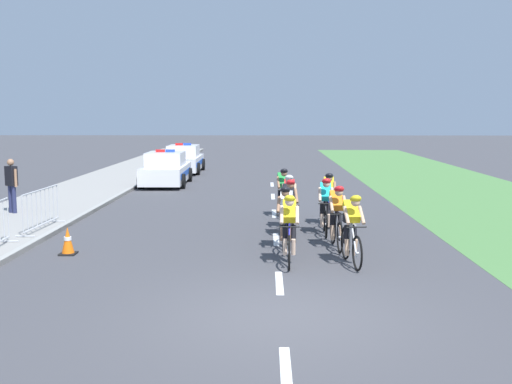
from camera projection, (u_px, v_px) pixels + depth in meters
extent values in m
plane|color=#424247|center=(282.00, 315.00, 9.63)|extent=(160.00, 160.00, 0.00)
cube|color=gray|center=(78.00, 194.00, 23.63)|extent=(3.65, 60.00, 0.12)
cube|color=#9E9E99|center=(122.00, 194.00, 23.60)|extent=(0.16, 60.00, 0.13)
cube|color=#4C7F42|center=(473.00, 196.00, 23.37)|extent=(7.00, 60.00, 0.01)
cube|color=white|center=(286.00, 372.00, 7.49)|extent=(0.14, 1.60, 0.01)
cube|color=white|center=(279.00, 283.00, 11.46)|extent=(0.14, 1.60, 0.01)
cube|color=white|center=(276.00, 239.00, 15.43)|extent=(0.14, 1.60, 0.01)
cube|color=white|center=(274.00, 213.00, 19.39)|extent=(0.14, 1.60, 0.01)
cube|color=white|center=(273.00, 196.00, 23.36)|extent=(0.14, 1.60, 0.01)
cube|color=white|center=(272.00, 184.00, 27.33)|extent=(0.14, 1.60, 0.01)
torus|color=black|center=(289.00, 253.00, 12.33)|extent=(0.07, 0.73, 0.72)
cylinder|color=#99999E|center=(289.00, 253.00, 12.33)|extent=(0.06, 0.06, 0.06)
torus|color=black|center=(289.00, 242.00, 13.32)|extent=(0.07, 0.73, 0.72)
cylinder|color=#99999E|center=(289.00, 242.00, 13.32)|extent=(0.06, 0.06, 0.06)
cylinder|color=#1E1E99|center=(289.00, 223.00, 12.71)|extent=(0.06, 0.55, 0.04)
cylinder|color=#1E1E99|center=(289.00, 240.00, 12.58)|extent=(0.06, 0.48, 0.63)
cylinder|color=#1E1E99|center=(289.00, 235.00, 12.95)|extent=(0.04, 0.04, 0.65)
cylinder|color=black|center=(289.00, 227.00, 12.37)|extent=(0.42, 0.04, 0.03)
cube|color=black|center=(289.00, 219.00, 12.90)|extent=(0.11, 0.22, 0.05)
cube|color=yellow|center=(289.00, 211.00, 12.75)|extent=(0.30, 0.55, 0.46)
cube|color=black|center=(289.00, 218.00, 12.89)|extent=(0.29, 0.21, 0.18)
cylinder|color=black|center=(293.00, 234.00, 12.88)|extent=(0.12, 0.23, 0.40)
cylinder|color=beige|center=(293.00, 247.00, 12.83)|extent=(0.10, 0.16, 0.36)
cylinder|color=black|center=(285.00, 234.00, 12.89)|extent=(0.12, 0.17, 0.40)
cylinder|color=beige|center=(285.00, 247.00, 12.84)|extent=(0.09, 0.13, 0.36)
cylinder|color=beige|center=(297.00, 215.00, 12.54)|extent=(0.09, 0.40, 0.35)
cylinder|color=beige|center=(282.00, 215.00, 12.56)|extent=(0.09, 0.40, 0.35)
sphere|color=beige|center=(290.00, 202.00, 12.43)|extent=(0.19, 0.19, 0.19)
ellipsoid|color=yellow|center=(290.00, 199.00, 12.41)|extent=(0.24, 0.32, 0.24)
torus|color=black|center=(357.00, 253.00, 12.30)|extent=(0.13, 0.72, 0.72)
cylinder|color=#99999E|center=(357.00, 253.00, 12.30)|extent=(0.07, 0.07, 0.06)
torus|color=black|center=(345.00, 243.00, 13.28)|extent=(0.13, 0.72, 0.72)
cylinder|color=#99999E|center=(345.00, 243.00, 13.28)|extent=(0.07, 0.07, 0.06)
cylinder|color=silver|center=(352.00, 223.00, 12.67)|extent=(0.10, 0.55, 0.04)
cylinder|color=silver|center=(354.00, 240.00, 12.54)|extent=(0.10, 0.48, 0.63)
cylinder|color=silver|center=(350.00, 236.00, 12.91)|extent=(0.04, 0.04, 0.65)
cylinder|color=black|center=(357.00, 227.00, 12.33)|extent=(0.42, 0.08, 0.03)
cube|color=black|center=(350.00, 220.00, 12.86)|extent=(0.12, 0.23, 0.05)
cube|color=yellow|center=(352.00, 211.00, 12.72)|extent=(0.34, 0.58, 0.44)
cube|color=black|center=(350.00, 218.00, 12.85)|extent=(0.30, 0.23, 0.18)
cylinder|color=black|center=(354.00, 234.00, 12.85)|extent=(0.13, 0.23, 0.40)
cylinder|color=tan|center=(355.00, 247.00, 12.81)|extent=(0.11, 0.16, 0.36)
cylinder|color=black|center=(346.00, 234.00, 12.84)|extent=(0.13, 0.18, 0.40)
cylinder|color=tan|center=(347.00, 247.00, 12.79)|extent=(0.10, 0.13, 0.36)
cylinder|color=tan|center=(362.00, 215.00, 12.52)|extent=(0.12, 0.41, 0.35)
cylinder|color=tan|center=(346.00, 215.00, 12.49)|extent=(0.12, 0.41, 0.35)
sphere|color=tan|center=(355.00, 202.00, 12.39)|extent=(0.19, 0.19, 0.19)
ellipsoid|color=yellow|center=(356.00, 199.00, 12.37)|extent=(0.26, 0.34, 0.24)
torus|color=black|center=(284.00, 238.00, 13.75)|extent=(0.12, 0.72, 0.72)
cylinder|color=#99999E|center=(284.00, 238.00, 13.75)|extent=(0.07, 0.07, 0.06)
torus|color=black|center=(287.00, 230.00, 14.74)|extent=(0.12, 0.72, 0.72)
cylinder|color=#99999E|center=(287.00, 230.00, 14.74)|extent=(0.07, 0.07, 0.06)
cylinder|color=#1E1E99|center=(286.00, 212.00, 14.13)|extent=(0.09, 0.55, 0.04)
cylinder|color=#1E1E99|center=(285.00, 227.00, 14.00)|extent=(0.09, 0.48, 0.63)
cylinder|color=#1E1E99|center=(286.00, 223.00, 14.36)|extent=(0.04, 0.04, 0.65)
cylinder|color=black|center=(285.00, 215.00, 13.79)|extent=(0.42, 0.07, 0.03)
cube|color=black|center=(286.00, 209.00, 14.32)|extent=(0.12, 0.23, 0.05)
cube|color=white|center=(286.00, 201.00, 14.17)|extent=(0.33, 0.57, 0.46)
cube|color=black|center=(286.00, 207.00, 14.30)|extent=(0.30, 0.23, 0.18)
cylinder|color=black|center=(290.00, 222.00, 14.29)|extent=(0.13, 0.23, 0.40)
cylinder|color=#9E7051|center=(290.00, 234.00, 14.24)|extent=(0.10, 0.16, 0.36)
cylinder|color=black|center=(282.00, 222.00, 14.31)|extent=(0.13, 0.18, 0.40)
cylinder|color=#9E7051|center=(282.00, 234.00, 14.26)|extent=(0.10, 0.13, 0.36)
cylinder|color=#9E7051|center=(292.00, 205.00, 13.95)|extent=(0.12, 0.41, 0.35)
cylinder|color=#9E7051|center=(279.00, 205.00, 13.98)|extent=(0.12, 0.41, 0.35)
sphere|color=#9E7051|center=(285.00, 193.00, 13.84)|extent=(0.19, 0.19, 0.19)
ellipsoid|color=black|center=(285.00, 190.00, 13.83)|extent=(0.26, 0.34, 0.24)
torus|color=black|center=(340.00, 237.00, 13.88)|extent=(0.08, 0.73, 0.72)
cylinder|color=#99999E|center=(340.00, 237.00, 13.88)|extent=(0.06, 0.06, 0.06)
torus|color=black|center=(333.00, 229.00, 14.87)|extent=(0.08, 0.73, 0.72)
cylinder|color=#99999E|center=(333.00, 229.00, 14.87)|extent=(0.06, 0.06, 0.06)
cylinder|color=black|center=(337.00, 211.00, 14.25)|extent=(0.07, 0.55, 0.04)
cylinder|color=black|center=(338.00, 226.00, 14.12)|extent=(0.07, 0.48, 0.63)
cylinder|color=black|center=(335.00, 222.00, 14.49)|extent=(0.04, 0.04, 0.65)
cylinder|color=black|center=(340.00, 214.00, 13.91)|extent=(0.42, 0.05, 0.03)
cube|color=black|center=(336.00, 208.00, 14.45)|extent=(0.11, 0.23, 0.05)
cube|color=orange|center=(337.00, 200.00, 14.30)|extent=(0.31, 0.56, 0.45)
cube|color=black|center=(336.00, 206.00, 14.43)|extent=(0.29, 0.21, 0.18)
cylinder|color=black|center=(340.00, 221.00, 14.43)|extent=(0.12, 0.23, 0.40)
cylinder|color=tan|center=(340.00, 233.00, 14.38)|extent=(0.10, 0.16, 0.36)
cylinder|color=black|center=(332.00, 221.00, 14.42)|extent=(0.12, 0.17, 0.40)
cylinder|color=tan|center=(332.00, 233.00, 14.38)|extent=(0.10, 0.13, 0.36)
cylinder|color=tan|center=(345.00, 204.00, 14.10)|extent=(0.10, 0.40, 0.35)
cylinder|color=tan|center=(331.00, 204.00, 14.09)|extent=(0.10, 0.40, 0.35)
sphere|color=tan|center=(339.00, 192.00, 13.97)|extent=(0.19, 0.19, 0.19)
ellipsoid|color=red|center=(339.00, 189.00, 13.95)|extent=(0.25, 0.33, 0.24)
torus|color=black|center=(291.00, 226.00, 15.23)|extent=(0.11, 0.73, 0.72)
cylinder|color=#99999E|center=(291.00, 226.00, 15.23)|extent=(0.07, 0.07, 0.06)
torus|color=black|center=(287.00, 219.00, 16.22)|extent=(0.11, 0.73, 0.72)
cylinder|color=#99999E|center=(287.00, 219.00, 16.22)|extent=(0.07, 0.07, 0.06)
cylinder|color=black|center=(289.00, 203.00, 15.61)|extent=(0.08, 0.55, 0.04)
cylinder|color=black|center=(290.00, 216.00, 15.47)|extent=(0.08, 0.48, 0.63)
cylinder|color=black|center=(288.00, 213.00, 15.84)|extent=(0.04, 0.04, 0.65)
cylinder|color=black|center=(291.00, 205.00, 15.26)|extent=(0.42, 0.07, 0.03)
cube|color=black|center=(288.00, 200.00, 15.80)|extent=(0.12, 0.23, 0.05)
cube|color=black|center=(289.00, 193.00, 15.65)|extent=(0.33, 0.57, 0.46)
cube|color=black|center=(288.00, 198.00, 15.78)|extent=(0.30, 0.22, 0.18)
cylinder|color=black|center=(292.00, 212.00, 15.78)|extent=(0.13, 0.23, 0.40)
cylinder|color=#9E7051|center=(292.00, 222.00, 15.74)|extent=(0.10, 0.16, 0.36)
cylinder|color=black|center=(285.00, 212.00, 15.77)|extent=(0.12, 0.18, 0.40)
cylinder|color=#9E7051|center=(285.00, 222.00, 15.73)|extent=(0.10, 0.13, 0.36)
cylinder|color=#9E7051|center=(296.00, 196.00, 15.45)|extent=(0.11, 0.41, 0.35)
cylinder|color=#9E7051|center=(284.00, 196.00, 15.43)|extent=(0.11, 0.41, 0.35)
sphere|color=#9E7051|center=(291.00, 185.00, 15.32)|extent=(0.19, 0.19, 0.19)
ellipsoid|color=red|center=(291.00, 183.00, 15.30)|extent=(0.26, 0.33, 0.24)
torus|color=black|center=(326.00, 224.00, 15.50)|extent=(0.08, 0.73, 0.72)
cylinder|color=#99999E|center=(326.00, 224.00, 15.50)|extent=(0.06, 0.06, 0.06)
torus|color=black|center=(324.00, 218.00, 16.49)|extent=(0.08, 0.73, 0.72)
cylinder|color=#99999E|center=(324.00, 218.00, 16.49)|extent=(0.06, 0.06, 0.06)
cylinder|color=black|center=(326.00, 201.00, 15.88)|extent=(0.06, 0.55, 0.04)
cylinder|color=black|center=(326.00, 214.00, 15.75)|extent=(0.06, 0.48, 0.63)
cylinder|color=black|center=(325.00, 211.00, 16.12)|extent=(0.04, 0.04, 0.65)
cylinder|color=black|center=(326.00, 204.00, 15.54)|extent=(0.42, 0.05, 0.03)
cube|color=black|center=(325.00, 198.00, 16.07)|extent=(0.11, 0.22, 0.05)
cube|color=#19B2B7|center=(326.00, 192.00, 15.92)|extent=(0.31, 0.55, 0.47)
cube|color=black|center=(325.00, 197.00, 16.06)|extent=(0.29, 0.21, 0.18)
cylinder|color=black|center=(329.00, 210.00, 16.05)|extent=(0.12, 0.23, 0.40)
cylinder|color=beige|center=(329.00, 221.00, 16.00)|extent=(0.10, 0.16, 0.36)
cylinder|color=black|center=(322.00, 210.00, 16.06)|extent=(0.12, 0.17, 0.40)
cylinder|color=beige|center=(322.00, 220.00, 16.01)|extent=(0.10, 0.13, 0.36)
cylinder|color=beige|center=(332.00, 195.00, 15.71)|extent=(0.10, 0.40, 0.35)
cylinder|color=beige|center=(320.00, 194.00, 15.73)|extent=(0.10, 0.40, 0.35)
sphere|color=beige|center=(326.00, 184.00, 15.60)|extent=(0.19, 0.19, 0.19)
ellipsoid|color=red|center=(326.00, 181.00, 15.58)|extent=(0.25, 0.33, 0.24)
torus|color=black|center=(289.00, 219.00, 16.35)|extent=(0.09, 0.73, 0.72)
cylinder|color=#99999E|center=(289.00, 219.00, 16.35)|extent=(0.06, 0.06, 0.06)
torus|color=black|center=(289.00, 213.00, 17.34)|extent=(0.09, 0.73, 0.72)
cylinder|color=#99999E|center=(289.00, 213.00, 17.34)|extent=(0.06, 0.06, 0.06)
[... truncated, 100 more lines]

